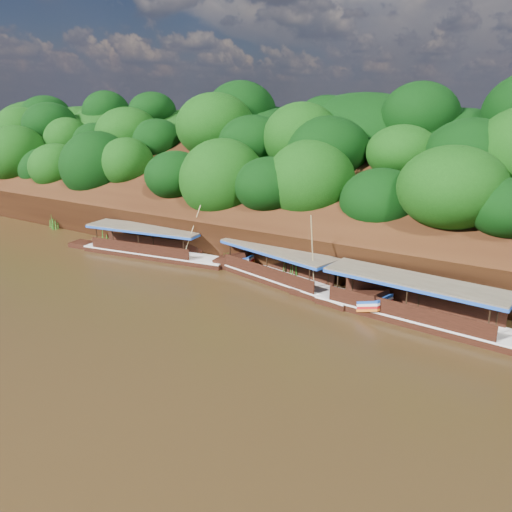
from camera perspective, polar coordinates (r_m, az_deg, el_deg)
The scene contains 6 objects.
ground at distance 32.18m, azimuth -5.54°, elevation -6.92°, with size 160.00×160.00×0.00m, color black.
riverbank at distance 50.47m, azimuth 10.62°, elevation 3.96°, with size 120.00×30.06×19.40m.
boat_0 at distance 32.25m, azimuth 20.29°, elevation -6.70°, with size 17.03×4.05×6.02m.
boat_1 at distance 37.09m, azimuth 4.11°, elevation -2.61°, with size 15.16×5.47×6.51m.
boat_2 at distance 44.57m, azimuth -10.60°, elevation 0.51°, with size 16.81×4.72×6.51m.
reeds at distance 40.81m, azimuth -0.79°, elevation -0.24°, with size 50.59×2.38×2.25m.
Camera 1 is at (18.54, -22.88, 12.97)m, focal length 35.00 mm.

